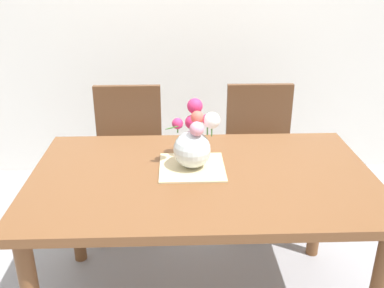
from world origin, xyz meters
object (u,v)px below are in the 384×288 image
at_px(chair_right, 260,146).
at_px(chair_left, 128,148).
at_px(dining_table, 202,192).
at_px(flower_vase, 194,141).

bearing_deg(chair_right, chair_left, 0.00).
relative_size(dining_table, chair_right, 1.71).
relative_size(dining_table, chair_left, 1.71).
distance_m(dining_table, chair_right, 0.92).
distance_m(chair_left, chair_right, 0.84).
bearing_deg(flower_vase, dining_table, -63.64).
bearing_deg(dining_table, chair_left, 117.54).
bearing_deg(dining_table, flower_vase, 116.36).
xyz_separation_m(chair_left, flower_vase, (0.38, -0.73, 0.35)).
height_order(chair_left, chair_right, same).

